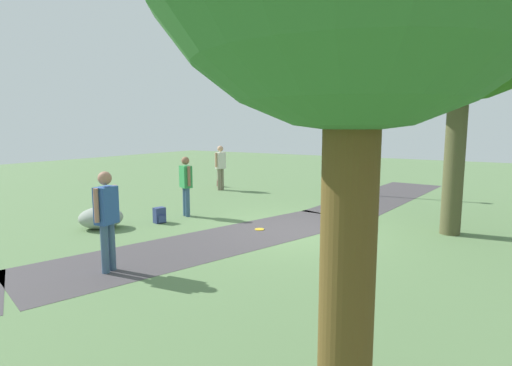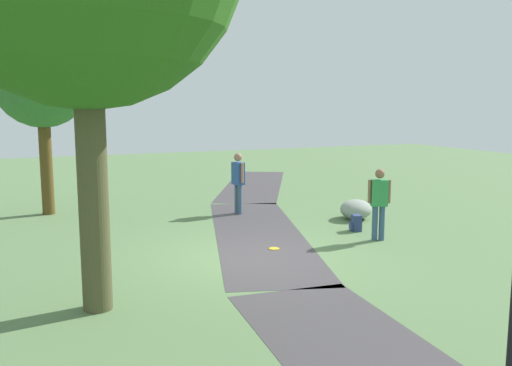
{
  "view_description": "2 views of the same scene",
  "coord_description": "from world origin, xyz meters",
  "px_view_note": "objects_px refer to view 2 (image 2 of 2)",
  "views": [
    {
      "loc": [
        8.74,
        4.27,
        2.49
      ],
      "look_at": [
        -0.47,
        -1.49,
        0.99
      ],
      "focal_mm": 29.13,
      "sensor_mm": 36.0,
      "label": 1
    },
    {
      "loc": [
        -9.89,
        4.04,
        3.13
      ],
      "look_at": [
        1.49,
        -0.88,
        1.3
      ],
      "focal_mm": 38.09,
      "sensor_mm": 36.0,
      "label": 2
    }
  ],
  "objects_px": {
    "young_tree_near_path": "(42,81)",
    "lawn_boulder": "(356,209)",
    "man_near_boulder": "(238,179)",
    "backpack_by_boulder": "(356,223)",
    "frisbee_on_grass": "(274,249)",
    "passerby_on_path": "(379,199)"
  },
  "relations": [
    {
      "from": "young_tree_near_path",
      "to": "lawn_boulder",
      "type": "relative_size",
      "value": 3.79
    },
    {
      "from": "backpack_by_boulder",
      "to": "frisbee_on_grass",
      "type": "height_order",
      "value": "backpack_by_boulder"
    },
    {
      "from": "passerby_on_path",
      "to": "backpack_by_boulder",
      "type": "distance_m",
      "value": 1.24
    },
    {
      "from": "man_near_boulder",
      "to": "backpack_by_boulder",
      "type": "xyz_separation_m",
      "value": [
        -3.1,
        -1.9,
        -0.82
      ]
    },
    {
      "from": "young_tree_near_path",
      "to": "backpack_by_boulder",
      "type": "height_order",
      "value": "young_tree_near_path"
    },
    {
      "from": "young_tree_near_path",
      "to": "frisbee_on_grass",
      "type": "bearing_deg",
      "value": -144.29
    },
    {
      "from": "young_tree_near_path",
      "to": "man_near_boulder",
      "type": "distance_m",
      "value": 6.04
    },
    {
      "from": "young_tree_near_path",
      "to": "frisbee_on_grass",
      "type": "height_order",
      "value": "young_tree_near_path"
    },
    {
      "from": "lawn_boulder",
      "to": "man_near_boulder",
      "type": "height_order",
      "value": "man_near_boulder"
    },
    {
      "from": "backpack_by_boulder",
      "to": "frisbee_on_grass",
      "type": "xyz_separation_m",
      "value": [
        -0.74,
        2.58,
        -0.18
      ]
    },
    {
      "from": "passerby_on_path",
      "to": "man_near_boulder",
      "type": "bearing_deg",
      "value": 24.35
    },
    {
      "from": "man_near_boulder",
      "to": "backpack_by_boulder",
      "type": "distance_m",
      "value": 3.73
    },
    {
      "from": "man_near_boulder",
      "to": "passerby_on_path",
      "type": "relative_size",
      "value": 1.05
    },
    {
      "from": "frisbee_on_grass",
      "to": "passerby_on_path",
      "type": "bearing_deg",
      "value": -95.42
    },
    {
      "from": "young_tree_near_path",
      "to": "man_near_boulder",
      "type": "xyz_separation_m",
      "value": [
        -2.12,
        -4.97,
        -2.71
      ]
    },
    {
      "from": "passerby_on_path",
      "to": "frisbee_on_grass",
      "type": "bearing_deg",
      "value": 84.58
    },
    {
      "from": "man_near_boulder",
      "to": "frisbee_on_grass",
      "type": "height_order",
      "value": "man_near_boulder"
    },
    {
      "from": "lawn_boulder",
      "to": "frisbee_on_grass",
      "type": "relative_size",
      "value": 5.92
    },
    {
      "from": "lawn_boulder",
      "to": "passerby_on_path",
      "type": "height_order",
      "value": "passerby_on_path"
    },
    {
      "from": "backpack_by_boulder",
      "to": "lawn_boulder",
      "type": "bearing_deg",
      "value": -33.56
    },
    {
      "from": "man_near_boulder",
      "to": "frisbee_on_grass",
      "type": "relative_size",
      "value": 7.67
    },
    {
      "from": "young_tree_near_path",
      "to": "passerby_on_path",
      "type": "relative_size",
      "value": 3.07
    }
  ]
}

